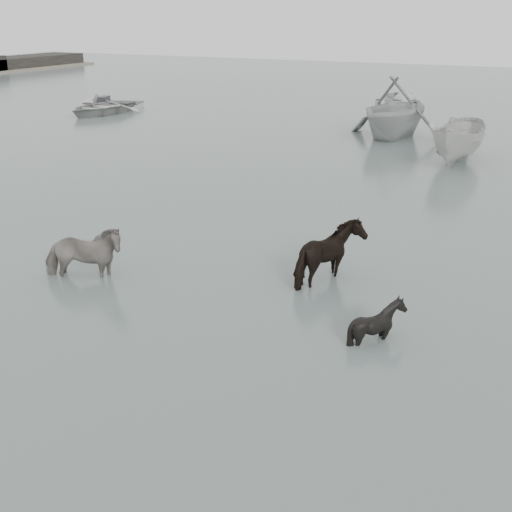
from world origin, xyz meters
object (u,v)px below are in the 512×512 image
object	(u,v)px
pony_dark	(332,249)
pony_black	(378,312)
pony_pinto	(82,245)
rowboat_lead	(101,106)

from	to	relation	value
pony_dark	pony_black	bearing A→B (deg)	-148.66
pony_dark	pony_black	world-z (taller)	pony_dark
pony_pinto	pony_black	world-z (taller)	pony_pinto
pony_dark	rowboat_lead	distance (m)	29.23
pony_pinto	pony_dark	bearing A→B (deg)	-92.53
pony_pinto	rowboat_lead	world-z (taller)	pony_pinto
pony_pinto	pony_dark	xyz separation A→B (m)	(5.46, 2.39, -0.01)
pony_dark	pony_black	xyz separation A→B (m)	(1.80, -2.30, -0.25)
pony_dark	pony_pinto	bearing A→B (deg)	106.94
rowboat_lead	pony_black	bearing A→B (deg)	-36.56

